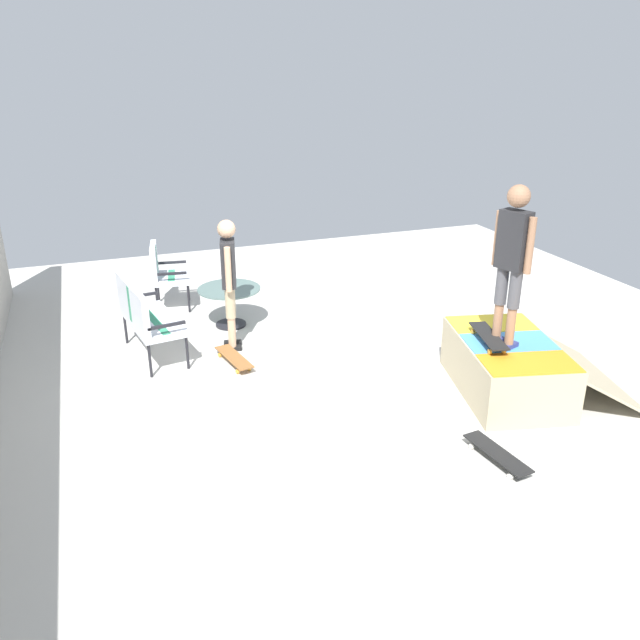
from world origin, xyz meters
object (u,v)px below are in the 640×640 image
(skate_ramp, at_px, (509,367))
(skateboard_spare, at_px, (497,454))
(patio_bench, at_px, (143,313))
(patio_chair_near_house, at_px, (163,270))
(person_skater, at_px, (512,254))
(person_watching, at_px, (229,275))
(skateboard_on_ramp, at_px, (488,336))
(patio_table, at_px, (230,299))
(skateboard_by_bench, at_px, (234,358))

(skate_ramp, bearing_deg, skateboard_spare, 141.33)
(patio_bench, relative_size, patio_chair_near_house, 1.30)
(skate_ramp, height_order, skateboard_spare, skate_ramp)
(skate_ramp, xyz_separation_m, person_skater, (-0.05, 0.18, 1.38))
(skate_ramp, height_order, patio_chair_near_house, patio_chair_near_house)
(person_watching, height_order, skateboard_on_ramp, person_watching)
(patio_bench, xyz_separation_m, patio_table, (0.69, -1.26, -0.21))
(skateboard_by_bench, xyz_separation_m, skateboard_on_ramp, (-1.77, -2.53, 0.64))
(skateboard_spare, bearing_deg, skate_ramp, -38.67)
(skateboard_by_bench, height_order, skateboard_spare, same)
(skateboard_spare, bearing_deg, skateboard_on_ramp, -27.83)
(patio_table, relative_size, skateboard_spare, 1.10)
(person_watching, distance_m, skateboard_by_bench, 1.07)
(person_watching, distance_m, person_skater, 3.55)
(skateboard_by_bench, relative_size, skateboard_spare, 1.01)
(patio_chair_near_house, bearing_deg, person_skater, -142.93)
(person_watching, bearing_deg, skate_ramp, -130.47)
(patio_bench, relative_size, person_watching, 0.76)
(skateboard_spare, bearing_deg, patio_table, 21.01)
(patio_chair_near_house, distance_m, patio_table, 1.33)
(skate_ramp, distance_m, patio_bench, 4.53)
(person_skater, xyz_separation_m, skateboard_on_ramp, (0.10, 0.12, -0.97))
(skate_ramp, height_order, patio_bench, patio_bench)
(person_skater, bearing_deg, person_watching, 46.98)
(skateboard_spare, relative_size, skateboard_on_ramp, 0.99)
(skate_ramp, height_order, person_skater, person_skater)
(person_skater, bearing_deg, patio_table, 37.28)
(skateboard_on_ramp, bearing_deg, patio_table, 36.79)
(skate_ramp, xyz_separation_m, patio_chair_near_house, (4.15, 3.35, 0.29))
(patio_bench, relative_size, skateboard_spare, 1.62)
(person_watching, xyz_separation_m, person_skater, (-2.38, -2.55, 0.67))
(patio_table, relative_size, person_skater, 0.50)
(patio_chair_near_house, xyz_separation_m, skateboard_spare, (-5.32, -2.42, -0.53))
(person_skater, bearing_deg, skate_ramp, -73.69)
(patio_bench, bearing_deg, patio_chair_near_house, -15.36)
(patio_table, bearing_deg, skateboard_by_bench, 168.96)
(person_skater, bearing_deg, skateboard_on_ramp, 49.46)
(person_watching, xyz_separation_m, skateboard_on_ramp, (-2.28, -2.43, -0.30))
(skate_ramp, xyz_separation_m, patio_bench, (2.40, 3.83, 0.30))
(skateboard_spare, bearing_deg, skateboard_by_bench, 32.26)
(skate_ramp, bearing_deg, patio_chair_near_house, 38.93)
(skateboard_by_bench, distance_m, skateboard_on_ramp, 3.15)
(skateboard_spare, bearing_deg, patio_bench, 39.06)
(patio_chair_near_house, bearing_deg, patio_bench, 164.64)
(skateboard_spare, bearing_deg, patio_chair_near_house, 24.43)
(patio_chair_near_house, distance_m, skateboard_on_ramp, 5.12)
(skate_ramp, distance_m, patio_table, 4.03)
(skate_ramp, xyz_separation_m, person_watching, (2.33, 2.73, 0.71))
(patio_table, distance_m, person_watching, 1.00)
(patio_chair_near_house, bearing_deg, person_watching, -161.03)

